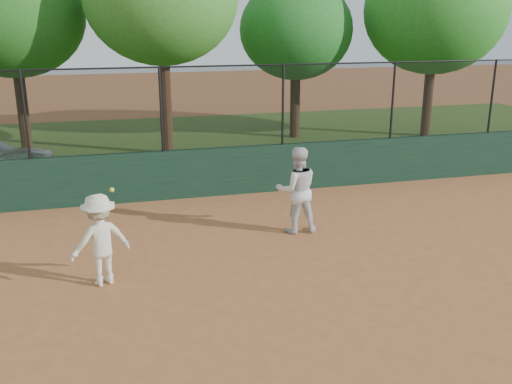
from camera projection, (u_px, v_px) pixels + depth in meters
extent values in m
plane|color=#A76135|center=(242.00, 313.00, 8.60)|extent=(80.00, 80.00, 0.00)
cube|color=#163121|center=(185.00, 174.00, 13.97)|extent=(26.00, 0.20, 1.20)
cube|color=#2B4917|center=(161.00, 147.00, 19.69)|extent=(36.00, 12.00, 0.01)
imported|color=silver|center=(297.00, 190.00, 11.64)|extent=(0.92, 0.74, 1.80)
imported|color=beige|center=(100.00, 240.00, 9.35)|extent=(1.15, 0.89, 1.56)
sphere|color=#B7D42F|center=(112.00, 190.00, 8.85)|extent=(0.08, 0.08, 0.08)
cube|color=black|center=(182.00, 109.00, 13.50)|extent=(26.00, 0.02, 2.00)
cylinder|color=black|center=(181.00, 67.00, 13.21)|extent=(26.00, 0.04, 0.04)
cylinder|color=black|center=(25.00, 115.00, 12.64)|extent=(0.06, 0.06, 2.00)
cylinder|color=black|center=(161.00, 110.00, 13.38)|extent=(0.06, 0.06, 2.00)
cylinder|color=black|center=(283.00, 105.00, 14.11)|extent=(0.06, 0.06, 2.00)
cylinder|color=black|center=(393.00, 101.00, 14.85)|extent=(0.06, 0.06, 2.00)
cylinder|color=black|center=(492.00, 97.00, 15.59)|extent=(0.06, 0.06, 2.00)
cylinder|color=#3F2A15|center=(23.00, 112.00, 18.73)|extent=(0.36, 0.36, 2.61)
ellipsoid|color=#235E1B|center=(11.00, 15.00, 17.84)|extent=(4.52, 4.11, 3.90)
cylinder|color=#472C19|center=(166.00, 107.00, 18.31)|extent=(0.36, 0.36, 3.02)
cylinder|color=#3D2514|center=(295.00, 106.00, 20.95)|extent=(0.36, 0.36, 2.29)
ellipsoid|color=#1F5F1F|center=(296.00, 30.00, 20.16)|extent=(4.06, 3.69, 3.51)
cylinder|color=#432B18|center=(427.00, 102.00, 21.14)|extent=(0.36, 0.36, 2.52)
ellipsoid|color=#266F1F|center=(436.00, 10.00, 20.19)|extent=(5.16, 4.69, 4.46)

